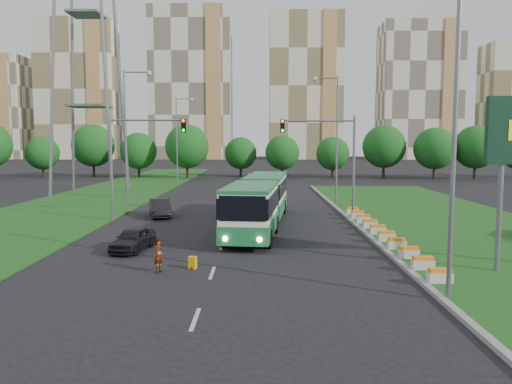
{
  "coord_description": "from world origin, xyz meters",
  "views": [
    {
      "loc": [
        -0.8,
        -28.36,
        5.98
      ],
      "look_at": [
        -1.08,
        5.34,
        2.6
      ],
      "focal_mm": 35.0,
      "sensor_mm": 36.0,
      "label": 1
    }
  ],
  "objects_px": {
    "traffic_mast_median": "(333,150)",
    "shopping_trolley": "(193,263)",
    "traffic_mast_left": "(132,151)",
    "articulated_bus": "(259,201)",
    "car_left_far": "(160,208)",
    "pedestrian": "(159,255)",
    "car_left_near": "(133,239)"
  },
  "relations": [
    {
      "from": "traffic_mast_left",
      "to": "articulated_bus",
      "type": "relative_size",
      "value": 0.44
    },
    {
      "from": "car_left_far",
      "to": "traffic_mast_left",
      "type": "bearing_deg",
      "value": -142.39
    },
    {
      "from": "articulated_bus",
      "to": "car_left_far",
      "type": "bearing_deg",
      "value": 157.24
    },
    {
      "from": "traffic_mast_median",
      "to": "shopping_trolley",
      "type": "bearing_deg",
      "value": -119.91
    },
    {
      "from": "car_left_far",
      "to": "pedestrian",
      "type": "relative_size",
      "value": 2.76
    },
    {
      "from": "traffic_mast_left",
      "to": "articulated_bus",
      "type": "distance_m",
      "value": 10.37
    },
    {
      "from": "traffic_mast_median",
      "to": "car_left_near",
      "type": "xyz_separation_m",
      "value": [
        -12.61,
        -11.29,
        -4.7
      ]
    },
    {
      "from": "pedestrian",
      "to": "shopping_trolley",
      "type": "relative_size",
      "value": 2.67
    },
    {
      "from": "traffic_mast_median",
      "to": "shopping_trolley",
      "type": "distance_m",
      "value": 18.31
    },
    {
      "from": "articulated_bus",
      "to": "pedestrian",
      "type": "xyz_separation_m",
      "value": [
        -4.58,
        -12.67,
        -1.02
      ]
    },
    {
      "from": "traffic_mast_median",
      "to": "car_left_near",
      "type": "relative_size",
      "value": 2.11
    },
    {
      "from": "traffic_mast_median",
      "to": "articulated_bus",
      "type": "relative_size",
      "value": 0.44
    },
    {
      "from": "traffic_mast_median",
      "to": "articulated_bus",
      "type": "height_order",
      "value": "traffic_mast_median"
    },
    {
      "from": "traffic_mast_left",
      "to": "car_left_near",
      "type": "relative_size",
      "value": 2.11
    },
    {
      "from": "car_left_near",
      "to": "traffic_mast_median",
      "type": "bearing_deg",
      "value": 50.83
    },
    {
      "from": "car_left_far",
      "to": "pedestrian",
      "type": "xyz_separation_m",
      "value": [
        3.34,
        -17.04,
        0.07
      ]
    },
    {
      "from": "car_left_far",
      "to": "shopping_trolley",
      "type": "xyz_separation_m",
      "value": [
        4.81,
        -16.4,
        -0.42
      ]
    },
    {
      "from": "traffic_mast_left",
      "to": "articulated_bus",
      "type": "bearing_deg",
      "value": -13.17
    },
    {
      "from": "traffic_mast_left",
      "to": "car_left_near",
      "type": "bearing_deg",
      "value": -76.09
    },
    {
      "from": "traffic_mast_left",
      "to": "traffic_mast_median",
      "type": "bearing_deg",
      "value": 3.77
    },
    {
      "from": "shopping_trolley",
      "to": "traffic_mast_median",
      "type": "bearing_deg",
      "value": 75.28
    },
    {
      "from": "traffic_mast_left",
      "to": "car_left_far",
      "type": "xyz_separation_m",
      "value": [
        1.57,
        2.14,
        -4.63
      ]
    },
    {
      "from": "traffic_mast_median",
      "to": "car_left_far",
      "type": "height_order",
      "value": "traffic_mast_median"
    },
    {
      "from": "traffic_mast_left",
      "to": "car_left_near",
      "type": "xyz_separation_m",
      "value": [
        2.55,
        -10.29,
        -4.7
      ]
    },
    {
      "from": "traffic_mast_median",
      "to": "car_left_near",
      "type": "bearing_deg",
      "value": -138.16
    },
    {
      "from": "traffic_mast_median",
      "to": "pedestrian",
      "type": "bearing_deg",
      "value": -122.8
    },
    {
      "from": "car_left_near",
      "to": "shopping_trolley",
      "type": "height_order",
      "value": "car_left_near"
    },
    {
      "from": "car_left_near",
      "to": "shopping_trolley",
      "type": "xyz_separation_m",
      "value": [
        3.83,
        -3.97,
        -0.35
      ]
    },
    {
      "from": "car_left_far",
      "to": "articulated_bus",
      "type": "bearing_deg",
      "value": -44.99
    },
    {
      "from": "car_left_far",
      "to": "pedestrian",
      "type": "distance_m",
      "value": 17.36
    },
    {
      "from": "car_left_far",
      "to": "shopping_trolley",
      "type": "height_order",
      "value": "car_left_far"
    },
    {
      "from": "pedestrian",
      "to": "car_left_near",
      "type": "bearing_deg",
      "value": 42.02
    }
  ]
}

